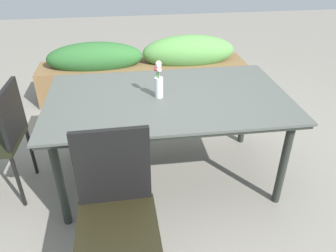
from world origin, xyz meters
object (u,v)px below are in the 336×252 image
Objects in this scene: dining_table at (168,104)px; planter_box at (144,69)px; chair_near_left at (116,207)px; flower_vase at (159,80)px.

dining_table is 1.65m from planter_box.
planter_box is (0.34, 2.49, -0.20)m from chair_near_left.
chair_near_left is at bearing -97.68° from planter_box.
flower_vase reaches higher than planter_box.
flower_vase is (-0.07, -0.00, 0.20)m from dining_table.
dining_table is 0.98m from chair_near_left.
chair_near_left is 1.00m from flower_vase.
dining_table is 0.21m from flower_vase.
dining_table is at bearing -116.03° from chair_near_left.
flower_vase is at bearing -89.93° from planter_box.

